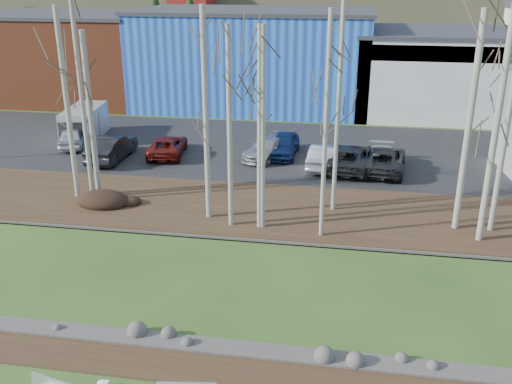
% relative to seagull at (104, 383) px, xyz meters
% --- Properties ---
extents(dirt_strip, '(80.00, 1.80, 0.03)m').
position_rel_seagull_xyz_m(dirt_strip, '(3.88, 1.42, -0.17)').
color(dirt_strip, '#382616').
rests_on(dirt_strip, ground).
extents(near_bank_rocks, '(80.00, 0.80, 0.50)m').
position_rel_seagull_xyz_m(near_bank_rocks, '(3.88, 2.42, -0.19)').
color(near_bank_rocks, '#47423D').
rests_on(near_bank_rocks, ground).
extents(river, '(80.00, 8.00, 0.90)m').
position_rel_seagull_xyz_m(river, '(3.88, 6.52, -0.19)').
color(river, black).
rests_on(river, ground).
extents(far_bank_rocks, '(80.00, 0.80, 0.46)m').
position_rel_seagull_xyz_m(far_bank_rocks, '(3.88, 10.62, -0.19)').
color(far_bank_rocks, '#47423D').
rests_on(far_bank_rocks, ground).
extents(far_bank, '(80.00, 7.00, 0.15)m').
position_rel_seagull_xyz_m(far_bank, '(3.88, 13.82, -0.11)').
color(far_bank, '#382616').
rests_on(far_bank, ground).
extents(parking_lot, '(80.00, 14.00, 0.14)m').
position_rel_seagull_xyz_m(parking_lot, '(3.88, 24.32, -0.12)').
color(parking_lot, black).
rests_on(parking_lot, ground).
extents(building_brick, '(16.32, 12.24, 7.80)m').
position_rel_seagull_xyz_m(building_brick, '(-20.12, 38.32, 3.72)').
color(building_brick, '#964426').
rests_on(building_brick, ground).
extents(building_blue, '(20.40, 12.24, 8.30)m').
position_rel_seagull_xyz_m(building_blue, '(-2.12, 38.32, 3.97)').
color(building_blue, '#213DA8').
rests_on(building_blue, ground).
extents(building_white, '(18.36, 12.24, 6.80)m').
position_rel_seagull_xyz_m(building_white, '(15.88, 38.31, 3.22)').
color(building_white, beige).
rests_on(building_white, ground).
extents(seagull, '(0.47, 0.22, 0.34)m').
position_rel_seagull_xyz_m(seagull, '(0.00, 0.00, 0.00)').
color(seagull, gold).
rests_on(seagull, ground).
extents(dirt_mound, '(2.69, 1.90, 0.53)m').
position_rel_seagull_xyz_m(dirt_mound, '(-5.70, 12.94, 0.23)').
color(dirt_mound, black).
rests_on(dirt_mound, far_bank).
extents(birch_0, '(0.27, 0.27, 9.72)m').
position_rel_seagull_xyz_m(birch_0, '(-7.51, 13.82, 4.82)').
color(birch_0, '#B0AE9E').
rests_on(birch_0, far_bank).
extents(birch_1, '(0.22, 0.22, 9.99)m').
position_rel_seagull_xyz_m(birch_1, '(-6.44, 13.36, 4.96)').
color(birch_1, '#B0AE9E').
rests_on(birch_1, far_bank).
extents(birch_2, '(0.28, 0.28, 8.58)m').
position_rel_seagull_xyz_m(birch_2, '(-6.35, 13.92, 4.25)').
color(birch_2, '#B0AE9E').
rests_on(birch_2, far_bank).
extents(birch_3, '(0.23, 0.23, 9.17)m').
position_rel_seagull_xyz_m(birch_3, '(2.81, 11.60, 4.55)').
color(birch_3, '#B0AE9E').
rests_on(birch_3, far_bank).
extents(birch_4, '(0.26, 0.26, 9.88)m').
position_rel_seagull_xyz_m(birch_4, '(0.05, 12.33, 4.90)').
color(birch_4, '#B0AE9E').
rests_on(birch_4, far_bank).
extents(birch_5, '(0.21, 0.21, 10.04)m').
position_rel_seagull_xyz_m(birch_5, '(5.98, 14.29, 4.98)').
color(birch_5, '#B0AE9E').
rests_on(birch_5, far_bank).
extents(birch_6, '(0.20, 0.20, 9.85)m').
position_rel_seagull_xyz_m(birch_6, '(5.57, 11.16, 4.89)').
color(birch_6, '#B0AE9E').
rests_on(birch_6, far_bank).
extents(birch_7, '(0.28, 0.28, 11.09)m').
position_rel_seagull_xyz_m(birch_7, '(12.56, 11.85, 5.50)').
color(birch_7, '#B0AE9E').
rests_on(birch_7, far_bank).
extents(birch_8, '(0.29, 0.29, 9.81)m').
position_rel_seagull_xyz_m(birch_8, '(11.70, 12.99, 4.86)').
color(birch_8, '#B0AE9E').
rests_on(birch_8, far_bank).
extents(birch_9, '(0.25, 0.25, 11.86)m').
position_rel_seagull_xyz_m(birch_9, '(13.28, 13.02, 5.89)').
color(birch_9, '#B0AE9E').
rests_on(birch_9, far_bank).
extents(birch_10, '(0.23, 0.23, 9.17)m').
position_rel_seagull_xyz_m(birch_10, '(1.31, 11.60, 4.55)').
color(birch_10, '#B0AE9E').
rests_on(birch_10, far_bank).
extents(birch_11, '(0.23, 0.23, 9.17)m').
position_rel_seagull_xyz_m(birch_11, '(2.66, 11.60, 4.55)').
color(birch_11, '#B0AE9E').
rests_on(birch_11, far_bank).
extents(car_0, '(2.78, 4.37, 1.38)m').
position_rel_seagull_xyz_m(car_0, '(-11.96, 22.43, 0.64)').
color(car_0, silver).
rests_on(car_0, parking_lot).
extents(car_1, '(1.70, 4.85, 1.60)m').
position_rel_seagull_xyz_m(car_1, '(-8.21, 20.10, 0.75)').
color(car_1, black).
rests_on(car_1, parking_lot).
extents(car_2, '(2.71, 4.82, 1.27)m').
position_rel_seagull_xyz_m(car_2, '(-5.02, 21.61, 0.59)').
color(car_2, maroon).
rests_on(car_2, parking_lot).
extents(car_3, '(3.36, 4.81, 1.29)m').
position_rel_seagull_xyz_m(car_3, '(1.52, 22.11, 0.60)').
color(car_3, '#95989C').
rests_on(car_3, parking_lot).
extents(car_4, '(1.85, 4.35, 1.47)m').
position_rel_seagull_xyz_m(car_4, '(2.43, 22.77, 0.68)').
color(car_4, '#11234F').
rests_on(car_4, parking_lot).
extents(car_5, '(1.89, 4.44, 1.42)m').
position_rel_seagull_xyz_m(car_5, '(5.09, 20.80, 0.66)').
color(car_5, silver).
rests_on(car_5, parking_lot).
extents(car_6, '(2.95, 5.50, 1.47)m').
position_rel_seagull_xyz_m(car_6, '(8.66, 20.78, 0.69)').
color(car_6, '#2A2A2D').
rests_on(car_6, parking_lot).
extents(car_7, '(1.90, 4.42, 1.27)m').
position_rel_seagull_xyz_m(car_7, '(8.56, 20.95, 0.59)').
color(car_7, silver).
rests_on(car_7, parking_lot).
extents(car_8, '(2.95, 5.50, 1.47)m').
position_rel_seagull_xyz_m(car_8, '(6.72, 20.78, 0.69)').
color(car_8, '#2A2A2D').
rests_on(car_8, parking_lot).
extents(van_grey, '(2.79, 5.27, 2.20)m').
position_rel_seagull_xyz_m(van_grey, '(-12.08, 24.36, 1.05)').
color(van_grey, silver).
rests_on(van_grey, parking_lot).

